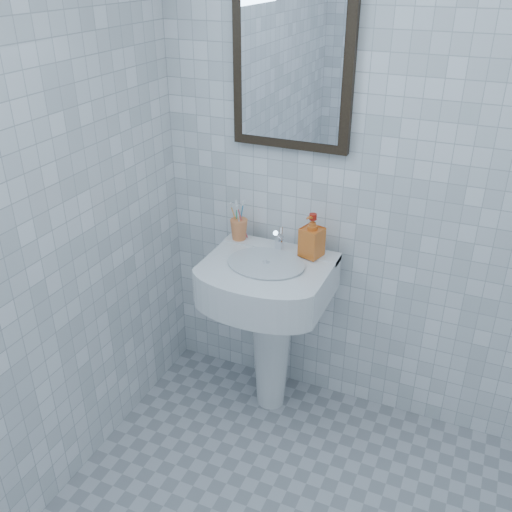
% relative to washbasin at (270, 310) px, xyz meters
% --- Properties ---
extents(wall_back, '(2.20, 0.02, 2.50)m').
position_rel_washbasin_xyz_m(wall_back, '(0.51, 0.22, 0.70)').
color(wall_back, white).
rests_on(wall_back, ground).
extents(washbasin, '(0.53, 0.39, 0.82)m').
position_rel_washbasin_xyz_m(washbasin, '(0.00, 0.00, 0.00)').
color(washbasin, white).
rests_on(washbasin, ground).
extents(faucet, '(0.04, 0.09, 0.11)m').
position_rel_washbasin_xyz_m(faucet, '(0.00, 0.10, 0.30)').
color(faucet, white).
rests_on(faucet, washbasin).
extents(toothbrush_cup, '(0.10, 0.10, 0.09)m').
position_rel_washbasin_xyz_m(toothbrush_cup, '(-0.20, 0.12, 0.31)').
color(toothbrush_cup, '#EB7E45').
rests_on(toothbrush_cup, washbasin).
extents(soap_dispenser, '(0.11, 0.11, 0.19)m').
position_rel_washbasin_xyz_m(soap_dispenser, '(0.15, 0.09, 0.36)').
color(soap_dispenser, '#E25116').
rests_on(soap_dispenser, washbasin).
extents(wall_mirror, '(0.50, 0.04, 0.62)m').
position_rel_washbasin_xyz_m(wall_mirror, '(0.00, 0.20, 1.00)').
color(wall_mirror, black).
rests_on(wall_mirror, wall_back).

